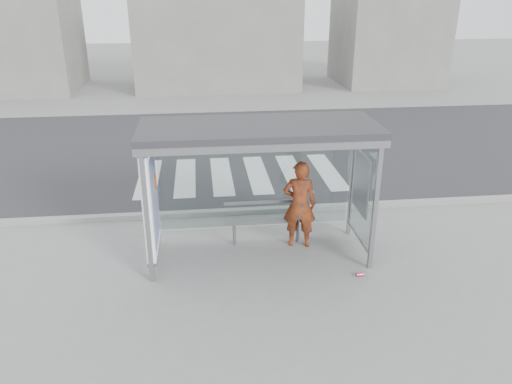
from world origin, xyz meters
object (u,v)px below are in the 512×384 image
at_px(bus_shelter, 238,159).
at_px(soda_can, 360,274).
at_px(person, 300,204).
at_px(bench, 266,220).

distance_m(bus_shelter, soda_can, 3.05).
bearing_deg(soda_can, bus_shelter, 153.61).
bearing_deg(bus_shelter, soda_can, -26.39).
xyz_separation_m(person, soda_can, (0.88, -1.31, -0.86)).
bearing_deg(person, bench, -3.49).
bearing_deg(bus_shelter, bench, 37.29).
bearing_deg(soda_can, person, 124.08).
height_order(bench, soda_can, bench).
relative_size(bus_shelter, bench, 2.55).
height_order(bus_shelter, soda_can, bus_shelter).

